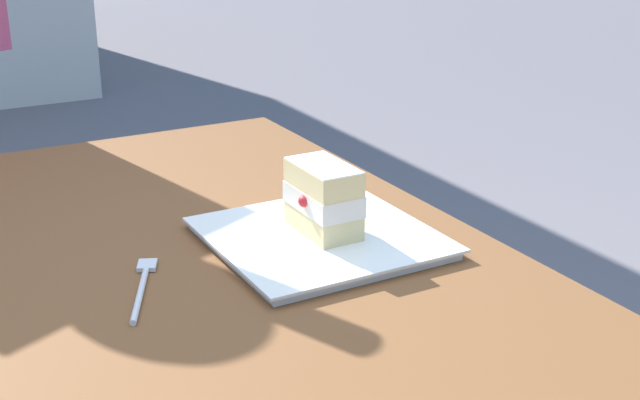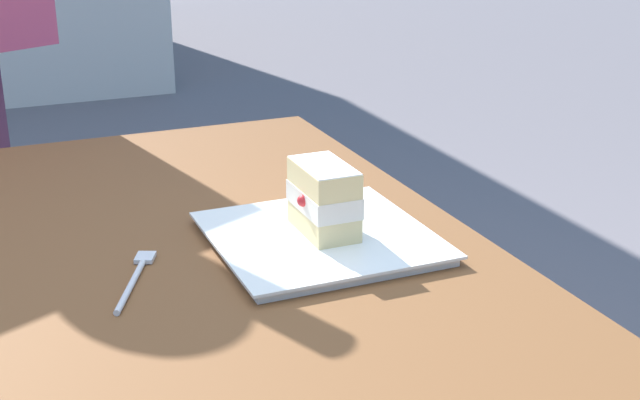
# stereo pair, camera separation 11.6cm
# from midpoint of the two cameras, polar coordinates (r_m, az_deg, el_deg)

# --- Properties ---
(dessert_plate) EXTENTS (0.29, 0.29, 0.02)m
(dessert_plate) POSITION_cam_midpoint_polar(r_m,az_deg,el_deg) (1.18, -2.81, -2.60)
(dessert_plate) COLOR white
(dessert_plate) RESTS_ON patio_table
(cake_slice) EXTENTS (0.12, 0.08, 0.10)m
(cake_slice) POSITION_cam_midpoint_polar(r_m,az_deg,el_deg) (1.17, -2.61, 0.05)
(cake_slice) COLOR #EAD18C
(cake_slice) RESTS_ON dessert_plate
(dessert_fork) EXTENTS (0.16, 0.08, 0.01)m
(dessert_fork) POSITION_cam_midpoint_polar(r_m,az_deg,el_deg) (1.09, -14.67, -5.51)
(dessert_fork) COLOR silver
(dessert_fork) RESTS_ON patio_table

